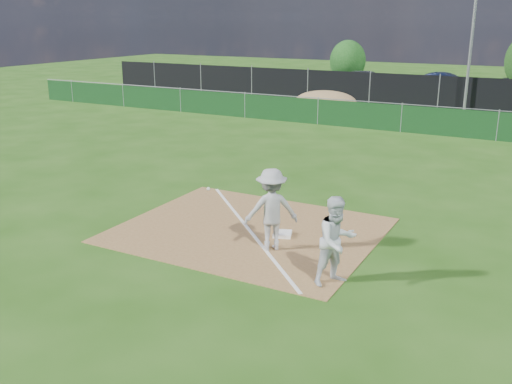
% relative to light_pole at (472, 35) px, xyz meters
% --- Properties ---
extents(ground, '(90.00, 90.00, 0.00)m').
position_rel_light_pole_xyz_m(ground, '(-1.50, -12.70, -4.00)').
color(ground, '#214B10').
rests_on(ground, ground).
extents(infield_dirt, '(6.00, 5.00, 0.02)m').
position_rel_light_pole_xyz_m(infield_dirt, '(-1.50, -21.70, -3.99)').
color(infield_dirt, brown).
rests_on(infield_dirt, ground).
extents(foul_line, '(5.01, 5.01, 0.01)m').
position_rel_light_pole_xyz_m(foul_line, '(-1.50, -21.70, -3.98)').
color(foul_line, white).
rests_on(foul_line, infield_dirt).
extents(green_fence, '(44.00, 0.05, 1.20)m').
position_rel_light_pole_xyz_m(green_fence, '(-1.50, -7.70, -3.40)').
color(green_fence, black).
rests_on(green_fence, ground).
extents(dirt_mound, '(3.38, 2.60, 1.17)m').
position_rel_light_pole_xyz_m(dirt_mound, '(-6.50, -4.20, -3.42)').
color(dirt_mound, olive).
rests_on(dirt_mound, ground).
extents(black_fence, '(46.00, 0.04, 1.80)m').
position_rel_light_pole_xyz_m(black_fence, '(-1.50, 0.30, -3.10)').
color(black_fence, black).
rests_on(black_fence, ground).
extents(parking_lot, '(46.00, 9.00, 0.01)m').
position_rel_light_pole_xyz_m(parking_lot, '(-1.50, 5.30, -4.00)').
color(parking_lot, black).
rests_on(parking_lot, ground).
extents(light_pole, '(0.16, 0.16, 8.00)m').
position_rel_light_pole_xyz_m(light_pole, '(0.00, 0.00, 0.00)').
color(light_pole, slate).
rests_on(light_pole, ground).
extents(first_base, '(0.53, 0.53, 0.09)m').
position_rel_light_pole_xyz_m(first_base, '(-0.61, -21.67, -3.94)').
color(first_base, white).
rests_on(first_base, infield_dirt).
extents(play_at_first, '(2.20, 1.25, 1.82)m').
position_rel_light_pole_xyz_m(play_at_first, '(-0.50, -22.48, -3.07)').
color(play_at_first, '#B0B1B3').
rests_on(play_at_first, infield_dirt).
extents(runner, '(1.03, 1.08, 1.75)m').
position_rel_light_pole_xyz_m(runner, '(1.35, -23.40, -3.12)').
color(runner, silver).
rests_on(runner, ground).
extents(car_left, '(4.62, 2.28, 1.51)m').
position_rel_light_pole_xyz_m(car_left, '(-7.25, 5.34, -3.23)').
color(car_left, '#94959A').
rests_on(car_left, parking_lot).
extents(car_mid, '(4.59, 1.99, 1.47)m').
position_rel_light_pole_xyz_m(car_mid, '(-2.08, 5.75, -3.26)').
color(car_mid, black).
rests_on(car_mid, parking_lot).
extents(tree_left, '(2.75, 2.75, 3.27)m').
position_rel_light_pole_xyz_m(tree_left, '(-10.35, 9.95, -2.32)').
color(tree_left, '#382316').
rests_on(tree_left, ground).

